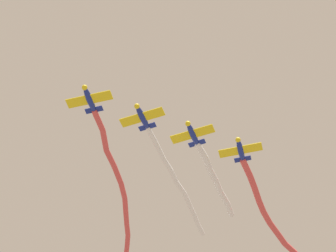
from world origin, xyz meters
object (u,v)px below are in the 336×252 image
(airplane_right_wing, at_px, (193,134))
(airplane_slot, at_px, (240,150))
(airplane_lead, at_px, (89,99))
(airplane_left_wing, at_px, (142,117))

(airplane_right_wing, xyz_separation_m, airplane_slot, (2.87, -6.97, 0.25))
(airplane_lead, height_order, airplane_right_wing, airplane_right_wing)
(airplane_lead, relative_size, airplane_right_wing, 1.01)
(airplane_right_wing, bearing_deg, airplane_left_wing, -44.64)
(airplane_lead, xyz_separation_m, airplane_slot, (8.62, -20.88, 0.75))
(airplane_slot, bearing_deg, airplane_lead, -50.98)
(airplane_right_wing, bearing_deg, airplane_slot, 135.29)
(airplane_lead, relative_size, airplane_slot, 1.00)
(airplane_lead, distance_m, airplane_left_wing, 7.53)
(airplane_lead, bearing_deg, airplane_right_wing, 129.19)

